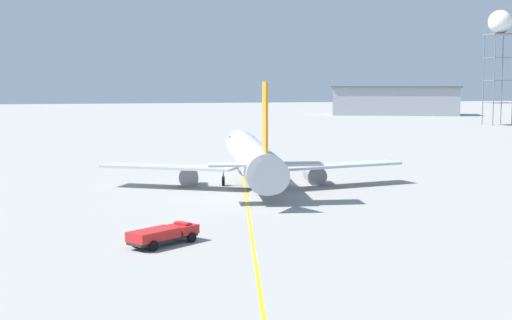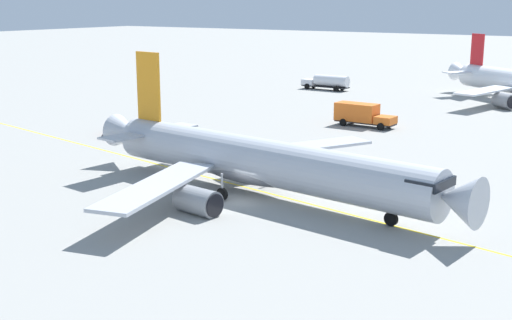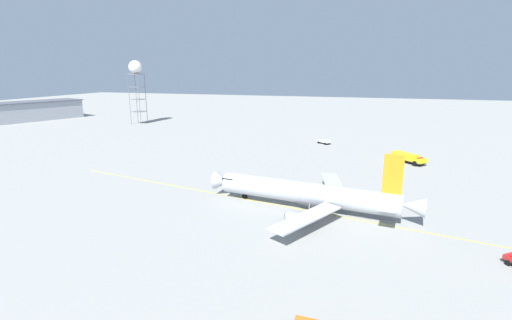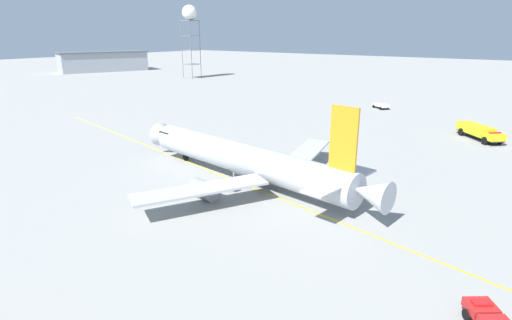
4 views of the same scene
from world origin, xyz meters
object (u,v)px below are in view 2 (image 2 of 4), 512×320
(fuel_tanker_truck, at_px, (327,82))
(catering_truck_truck, at_px, (361,114))
(ops_pickup_truck, at_px, (115,128))
(airliner_main, at_px, (258,163))

(fuel_tanker_truck, bearing_deg, catering_truck_truck, 125.67)
(fuel_tanker_truck, xyz_separation_m, ops_pickup_truck, (-54.42, 2.33, -0.77))
(ops_pickup_truck, distance_m, catering_truck_truck, 32.99)
(fuel_tanker_truck, relative_size, ops_pickup_truck, 1.68)
(ops_pickup_truck, bearing_deg, fuel_tanker_truck, 139.98)
(fuel_tanker_truck, bearing_deg, ops_pickup_truck, 88.90)
(airliner_main, height_order, ops_pickup_truck, airliner_main)
(airliner_main, xyz_separation_m, ops_pickup_truck, (13.28, 30.60, -2.07))
(airliner_main, relative_size, fuel_tanker_truck, 4.20)
(airliner_main, distance_m, ops_pickup_truck, 33.42)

